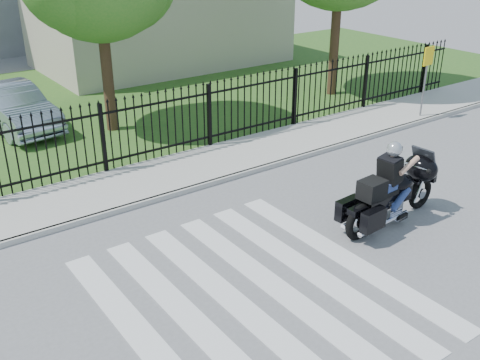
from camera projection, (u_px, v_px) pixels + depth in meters
ground at (256, 294)px, 9.26m from camera, size 120.00×120.00×0.00m
crosswalk at (256, 294)px, 9.26m from camera, size 5.00×5.50×0.01m
sidewalk at (124, 187)px, 12.92m from camera, size 40.00×2.00×0.12m
curb at (144, 203)px, 12.19m from camera, size 40.00×0.12×0.12m
grass_strip at (31, 113)px, 18.11m from camera, size 40.00×12.00×0.02m
iron_fence at (103, 140)px, 13.31m from camera, size 26.00×0.04×1.80m
building_low at (160, 22)px, 24.07m from camera, size 10.00×6.00×3.50m
motorcycle_rider at (391, 190)px, 11.18m from camera, size 2.75×0.95×1.82m
parked_car at (13, 107)px, 16.43m from camera, size 1.90×4.19×1.33m
traffic_sign at (427, 67)px, 16.93m from camera, size 0.47×0.08×2.14m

